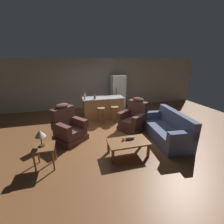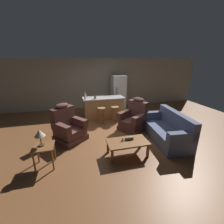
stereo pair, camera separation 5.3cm
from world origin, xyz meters
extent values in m
plane|color=brown|center=(0.00, 0.00, 0.00)|extent=(12.00, 12.00, 0.00)
cube|color=#A89E89|center=(0.00, 3.12, 1.30)|extent=(12.00, 0.05, 2.60)
cube|color=brown|center=(0.06, -1.63, 0.40)|extent=(1.10, 0.60, 0.04)
cube|color=brown|center=(-0.43, -1.87, 0.19)|extent=(0.06, 0.06, 0.38)
cube|color=brown|center=(0.55, -1.87, 0.19)|extent=(0.06, 0.06, 0.38)
cube|color=brown|center=(-0.43, -1.39, 0.19)|extent=(0.06, 0.06, 0.38)
cube|color=brown|center=(0.55, -1.39, 0.19)|extent=(0.06, 0.06, 0.38)
cube|color=#4C3823|center=(0.14, -1.55, 0.43)|extent=(0.22, 0.07, 0.01)
ellipsoid|color=gray|center=(0.14, -1.55, 0.46)|extent=(0.28, 0.09, 0.09)
cone|color=gray|center=(-0.03, -1.55, 0.46)|extent=(0.06, 0.10, 0.10)
cube|color=#4C5675|center=(1.53, -1.16, 0.10)|extent=(1.00, 1.97, 0.20)
cube|color=#4C5675|center=(1.53, -1.16, 0.31)|extent=(1.00, 1.97, 0.22)
cube|color=#4C5675|center=(1.85, -1.19, 0.68)|extent=(0.36, 1.91, 0.52)
cube|color=#4C5675|center=(1.46, -2.00, 0.56)|extent=(0.85, 0.27, 0.28)
cube|color=#4C5675|center=(1.60, -0.31, 0.56)|extent=(0.85, 0.27, 0.28)
cube|color=brown|center=(-1.45, -0.38, 0.09)|extent=(1.18, 1.18, 0.18)
cube|color=brown|center=(-1.45, -0.38, 0.30)|extent=(1.09, 1.09, 0.24)
cube|color=brown|center=(-1.64, -0.14, 0.74)|extent=(0.74, 0.66, 0.64)
ellipsoid|color=brown|center=(-1.64, -0.14, 1.12)|extent=(0.53, 0.49, 0.16)
cube|color=brown|center=(-1.18, -0.19, 0.55)|extent=(0.64, 0.74, 0.26)
cube|color=brown|center=(-1.70, -0.60, 0.55)|extent=(0.64, 0.74, 0.26)
cube|color=brown|center=(0.79, -0.18, 0.09)|extent=(1.16, 1.16, 0.18)
cube|color=brown|center=(0.79, -0.18, 0.30)|extent=(1.08, 1.06, 0.24)
cube|color=brown|center=(1.04, -0.02, 0.74)|extent=(0.60, 0.77, 0.64)
ellipsoid|color=brown|center=(1.04, -0.02, 1.12)|extent=(0.47, 0.53, 0.16)
cube|color=brown|center=(0.95, -0.47, 0.55)|extent=(0.77, 0.57, 0.26)
cube|color=brown|center=(0.60, 0.10, 0.55)|extent=(0.77, 0.57, 0.26)
cube|color=brown|center=(-2.04, -1.56, 0.54)|extent=(0.48, 0.48, 0.04)
cylinder|color=brown|center=(-2.24, -1.76, 0.26)|extent=(0.04, 0.04, 0.52)
cylinder|color=brown|center=(-1.84, -1.76, 0.26)|extent=(0.04, 0.04, 0.52)
cylinder|color=brown|center=(-2.24, -1.36, 0.26)|extent=(0.04, 0.04, 0.52)
cylinder|color=brown|center=(-1.84, -1.36, 0.26)|extent=(0.04, 0.04, 0.52)
cylinder|color=#4C3823|center=(-2.08, -1.53, 0.58)|extent=(0.14, 0.14, 0.03)
cylinder|color=#4C3823|center=(-2.08, -1.53, 0.70)|extent=(0.02, 0.02, 0.22)
cone|color=#BCB29E|center=(-2.08, -1.53, 0.89)|extent=(0.24, 0.24, 0.16)
cube|color=#9E7042|center=(0.00, 1.35, 0.45)|extent=(1.71, 0.63, 0.91)
cube|color=#B2B2B2|center=(0.00, 1.35, 0.93)|extent=(1.80, 0.70, 0.04)
cylinder|color=olive|center=(-0.21, 0.72, 0.66)|extent=(0.32, 0.32, 0.04)
torus|color=olive|center=(-0.21, 0.72, 0.22)|extent=(0.23, 0.23, 0.02)
cylinder|color=olive|center=(-0.31, 0.62, 0.32)|extent=(0.04, 0.04, 0.64)
cylinder|color=olive|center=(-0.11, 0.62, 0.32)|extent=(0.04, 0.04, 0.64)
cylinder|color=olive|center=(-0.31, 0.82, 0.32)|extent=(0.04, 0.04, 0.64)
cylinder|color=olive|center=(-0.11, 0.82, 0.32)|extent=(0.04, 0.04, 0.64)
cylinder|color=olive|center=(0.35, 0.72, 0.66)|extent=(0.32, 0.32, 0.04)
torus|color=olive|center=(0.35, 0.72, 0.22)|extent=(0.23, 0.23, 0.02)
cylinder|color=olive|center=(0.25, 0.62, 0.32)|extent=(0.04, 0.04, 0.64)
cylinder|color=olive|center=(0.45, 0.62, 0.32)|extent=(0.04, 0.04, 0.64)
cylinder|color=olive|center=(0.25, 0.82, 0.32)|extent=(0.04, 0.04, 0.64)
cylinder|color=olive|center=(0.45, 0.82, 0.32)|extent=(0.04, 0.04, 0.64)
cube|color=white|center=(1.05, 2.55, 0.88)|extent=(0.70, 0.66, 1.76)
cylinder|color=#333338|center=(0.86, 2.20, 0.97)|extent=(0.02, 0.02, 0.50)
cylinder|color=silver|center=(-0.79, 1.20, 1.05)|extent=(0.08, 0.08, 0.21)
cylinder|color=silver|center=(-0.79, 1.20, 1.20)|extent=(0.03, 0.03, 0.09)
cylinder|color=brown|center=(-0.39, 1.16, 1.03)|extent=(0.09, 0.09, 0.16)
cylinder|color=brown|center=(-0.39, 1.16, 1.15)|extent=(0.03, 0.03, 0.07)
camera|label=1|loc=(-1.28, -4.94, 2.47)|focal=24.00mm
camera|label=2|loc=(-1.23, -4.95, 2.47)|focal=24.00mm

